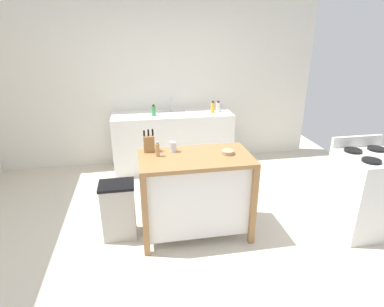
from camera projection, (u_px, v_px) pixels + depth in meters
ground_plane at (179, 236)px, 3.41m from camera, size 6.12×6.12×0.00m
wall_back at (158, 83)px, 4.97m from camera, size 5.12×0.10×2.60m
kitchen_island at (195, 191)px, 3.31m from camera, size 1.14×0.64×0.91m
knife_block at (149, 143)px, 3.25m from camera, size 0.11×0.09×0.24m
bowl_ceramic_wide at (228, 152)px, 3.21m from camera, size 0.13×0.13×0.04m
drinking_cup at (173, 147)px, 3.26m from camera, size 0.07×0.07×0.11m
pepper_grinder at (157, 149)px, 3.13m from camera, size 0.04×0.04×0.16m
trash_bin at (119, 210)px, 3.31m from camera, size 0.36×0.28×0.63m
sink_counter at (173, 140)px, 5.00m from camera, size 1.85×0.60×0.89m
sink_faucet at (171, 104)px, 4.92m from camera, size 0.02×0.02×0.22m
bottle_dish_soap at (218, 107)px, 4.92m from camera, size 0.07×0.07×0.17m
bottle_hand_soap at (154, 111)px, 4.68m from camera, size 0.06×0.06×0.17m
bottle_spray_cleaner at (213, 107)px, 4.83m from camera, size 0.06×0.06×0.19m
stove at (365, 193)px, 3.39m from camera, size 0.60×0.60×1.01m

